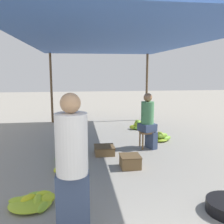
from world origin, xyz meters
TOP-DOWN VIEW (x-y plane):
  - canopy_post_back_left at (-1.72, 6.83)m, footprint 0.08×0.08m
  - canopy_post_back_right at (1.72, 6.83)m, footprint 0.08×0.08m
  - canopy_tarp at (0.00, 3.56)m, footprint 3.83×6.93m
  - vendor_foreground at (-0.88, 0.43)m, footprint 0.36×0.34m
  - stool at (0.81, 3.48)m, footprint 0.34×0.34m
  - vendor_seated at (0.82, 3.48)m, footprint 0.45×0.45m
  - banana_pile_left_0 at (-1.12, 2.86)m, footprint 0.37×0.39m
  - banana_pile_left_1 at (-0.98, 2.27)m, footprint 0.59×0.46m
  - banana_pile_left_2 at (-1.00, 3.52)m, footprint 0.47×0.44m
  - banana_pile_left_3 at (-1.43, 1.18)m, footprint 0.67×0.53m
  - banana_pile_right_0 at (1.30, 3.99)m, footprint 0.59×0.48m
  - banana_pile_right_1 at (1.04, 5.40)m, footprint 0.53×0.36m
  - crate_near at (0.16, 2.34)m, footprint 0.38×0.38m
  - crate_mid at (-0.25, 3.17)m, footprint 0.43×0.43m

SIDE VIEW (x-z plane):
  - banana_pile_left_3 at x=-1.43m, z-range -0.02..0.13m
  - banana_pile_left_1 at x=-0.98m, z-range -0.02..0.17m
  - banana_pile_left_0 at x=-1.12m, z-range -0.03..0.19m
  - crate_mid at x=-0.25m, z-range 0.00..0.18m
  - banana_pile_right_0 at x=1.30m, z-range -0.03..0.23m
  - banana_pile_right_1 at x=1.04m, z-range -0.04..0.25m
  - banana_pile_left_2 at x=-1.00m, z-range -0.03..0.27m
  - crate_near at x=0.16m, z-range 0.00..0.24m
  - stool at x=0.81m, z-range 0.13..0.54m
  - vendor_seated at x=0.82m, z-range 0.03..1.34m
  - vendor_foreground at x=-0.88m, z-range 0.03..1.64m
  - canopy_post_back_left at x=-1.72m, z-range 0.00..2.42m
  - canopy_post_back_right at x=1.72m, z-range 0.00..2.42m
  - canopy_tarp at x=0.00m, z-range 2.42..2.46m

